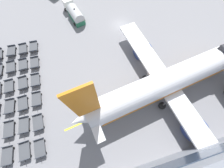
% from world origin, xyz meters
% --- Properties ---
extents(ground_plane, '(500.00, 500.00, 0.00)m').
position_xyz_m(ground_plane, '(0.00, 0.00, 0.00)').
color(ground_plane, gray).
extents(airplane, '(31.57, 37.31, 14.48)m').
position_xyz_m(airplane, '(18.66, 3.16, 3.47)').
color(airplane, white).
rests_on(airplane, ground_plane).
extents(fuel_tanker_secondary, '(8.73, 4.55, 3.22)m').
position_xyz_m(fuel_tanker_secondary, '(-5.81, -10.48, 1.37)').
color(fuel_tanker_secondary, white).
rests_on(fuel_tanker_secondary, ground_plane).
extents(baggage_dolly_row_mid_a_col_a, '(3.60, 1.94, 0.92)m').
position_xyz_m(baggage_dolly_row_mid_a_col_a, '(1.26, -26.11, 0.48)').
color(baggage_dolly_row_mid_a_col_a, '#424449').
rests_on(baggage_dolly_row_mid_a_col_a, ground_plane).
extents(baggage_dolly_row_mid_a_col_b, '(3.57, 1.86, 0.92)m').
position_xyz_m(baggage_dolly_row_mid_a_col_b, '(5.57, -26.17, 0.48)').
color(baggage_dolly_row_mid_a_col_b, '#424449').
rests_on(baggage_dolly_row_mid_a_col_b, ground_plane).
extents(baggage_dolly_row_mid_a_col_c, '(3.56, 1.82, 0.92)m').
position_xyz_m(baggage_dolly_row_mid_a_col_c, '(10.06, -26.48, 0.48)').
color(baggage_dolly_row_mid_a_col_c, '#424449').
rests_on(baggage_dolly_row_mid_a_col_c, ground_plane).
extents(baggage_dolly_row_mid_a_col_d, '(3.60, 1.93, 0.92)m').
position_xyz_m(baggage_dolly_row_mid_a_col_d, '(14.31, -26.31, 0.48)').
color(baggage_dolly_row_mid_a_col_d, '#424449').
rests_on(baggage_dolly_row_mid_a_col_d, ground_plane).
extents(baggage_dolly_row_mid_a_col_e, '(3.57, 1.86, 0.92)m').
position_xyz_m(baggage_dolly_row_mid_a_col_e, '(18.52, -26.36, 0.48)').
color(baggage_dolly_row_mid_a_col_e, '#424449').
rests_on(baggage_dolly_row_mid_a_col_e, ground_plane).
extents(baggage_dolly_row_mid_a_col_f, '(3.59, 1.92, 0.92)m').
position_xyz_m(baggage_dolly_row_mid_a_col_f, '(22.70, -26.55, 0.48)').
color(baggage_dolly_row_mid_a_col_f, '#424449').
rests_on(baggage_dolly_row_mid_a_col_f, ground_plane).
extents(baggage_dolly_row_mid_b_col_a, '(3.56, 1.83, 0.92)m').
position_xyz_m(baggage_dolly_row_mid_b_col_a, '(1.39, -23.62, 0.48)').
color(baggage_dolly_row_mid_b_col_a, '#424449').
rests_on(baggage_dolly_row_mid_b_col_a, ground_plane).
extents(baggage_dolly_row_mid_b_col_b, '(3.57, 1.85, 0.92)m').
position_xyz_m(baggage_dolly_row_mid_b_col_b, '(5.64, -23.68, 0.48)').
color(baggage_dolly_row_mid_b_col_b, '#424449').
rests_on(baggage_dolly_row_mid_b_col_b, ground_plane).
extents(baggage_dolly_row_mid_b_col_c, '(3.58, 1.89, 0.92)m').
position_xyz_m(baggage_dolly_row_mid_b_col_c, '(10.07, -23.83, 0.48)').
color(baggage_dolly_row_mid_b_col_c, '#424449').
rests_on(baggage_dolly_row_mid_b_col_c, ground_plane).
extents(baggage_dolly_row_mid_b_col_d, '(3.57, 1.87, 0.92)m').
position_xyz_m(baggage_dolly_row_mid_b_col_d, '(14.40, -23.92, 0.48)').
color(baggage_dolly_row_mid_b_col_d, '#424449').
rests_on(baggage_dolly_row_mid_b_col_d, ground_plane).
extents(baggage_dolly_row_mid_b_col_e, '(3.59, 1.90, 0.92)m').
position_xyz_m(baggage_dolly_row_mid_b_col_e, '(18.52, -23.82, 0.48)').
color(baggage_dolly_row_mid_b_col_e, '#424449').
rests_on(baggage_dolly_row_mid_b_col_e, ground_plane).
extents(baggage_dolly_row_mid_b_col_f, '(3.58, 1.87, 0.92)m').
position_xyz_m(baggage_dolly_row_mid_b_col_f, '(22.76, -23.83, 0.48)').
color(baggage_dolly_row_mid_b_col_f, '#424449').
rests_on(baggage_dolly_row_mid_b_col_f, ground_plane).
extents(baggage_dolly_row_far_col_a, '(3.59, 1.91, 0.92)m').
position_xyz_m(baggage_dolly_row_far_col_a, '(1.41, -21.29, 0.48)').
color(baggage_dolly_row_far_col_a, '#424449').
rests_on(baggage_dolly_row_far_col_a, ground_plane).
extents(baggage_dolly_row_far_col_b, '(3.57, 1.86, 0.92)m').
position_xyz_m(baggage_dolly_row_far_col_b, '(5.83, -21.29, 0.48)').
color(baggage_dolly_row_far_col_b, '#424449').
rests_on(baggage_dolly_row_far_col_b, ground_plane).
extents(baggage_dolly_row_far_col_c, '(3.56, 1.84, 0.92)m').
position_xyz_m(baggage_dolly_row_far_col_c, '(10.10, -21.38, 0.48)').
color(baggage_dolly_row_far_col_c, '#424449').
rests_on(baggage_dolly_row_far_col_c, ground_plane).
extents(baggage_dolly_row_far_col_d, '(3.58, 1.88, 0.92)m').
position_xyz_m(baggage_dolly_row_far_col_d, '(14.26, -21.41, 0.48)').
color(baggage_dolly_row_far_col_d, '#424449').
rests_on(baggage_dolly_row_far_col_d, ground_plane).
extents(baggage_dolly_row_far_col_e, '(3.58, 1.87, 0.92)m').
position_xyz_m(baggage_dolly_row_far_col_e, '(18.75, -21.42, 0.48)').
color(baggage_dolly_row_far_col_e, '#424449').
rests_on(baggage_dolly_row_far_col_e, ground_plane).
extents(baggage_dolly_row_far_col_f, '(3.58, 1.87, 0.92)m').
position_xyz_m(baggage_dolly_row_far_col_f, '(23.03, -21.41, 0.48)').
color(baggage_dolly_row_far_col_f, '#424449').
rests_on(baggage_dolly_row_far_col_f, ground_plane).
extents(stand_guidance_stripe, '(3.96, 25.69, 0.01)m').
position_xyz_m(stand_guidance_stripe, '(19.50, -4.45, 0.00)').
color(stand_guidance_stripe, yellow).
rests_on(stand_guidance_stripe, ground_plane).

